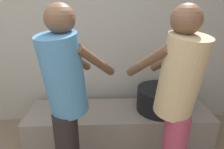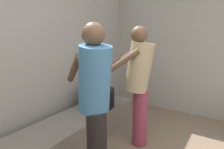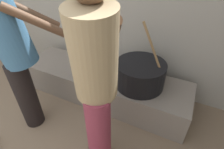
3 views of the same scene
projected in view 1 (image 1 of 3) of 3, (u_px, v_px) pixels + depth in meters
block_enclosure_rear at (63, 35)px, 2.59m from camera, size 5.56×0.20×2.40m
hearth_ledge at (119, 123)px, 2.48m from camera, size 2.18×0.60×0.37m
cooking_pot_main at (160, 99)px, 2.38m from camera, size 0.54×0.54×0.73m
cook_in_tan_shirt at (177, 97)px, 1.53m from camera, size 0.59×0.74×1.60m
cook_in_blue_shirt at (66, 96)px, 1.55m from camera, size 0.64×0.73×1.61m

